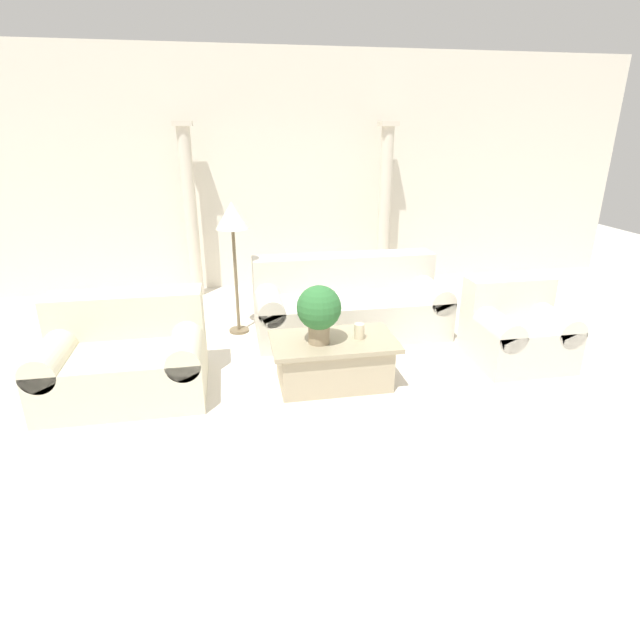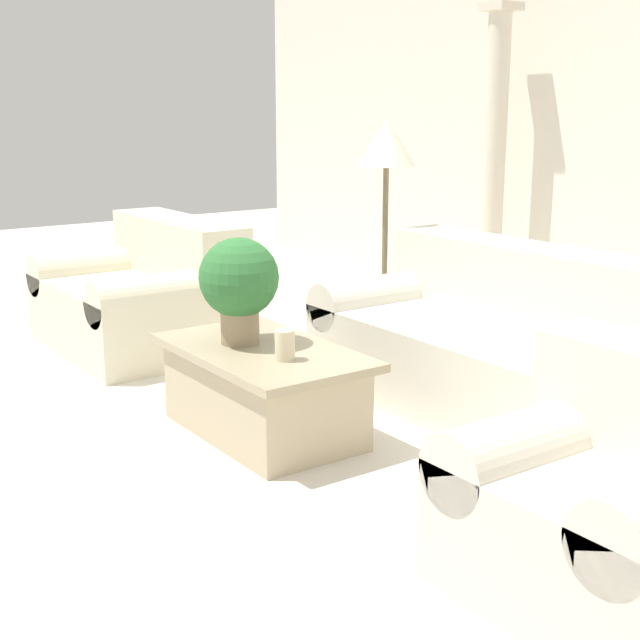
# 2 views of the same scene
# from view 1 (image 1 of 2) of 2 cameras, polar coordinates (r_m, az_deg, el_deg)

# --- Properties ---
(ground_plane) EXTENTS (16.00, 16.00, 0.00)m
(ground_plane) POSITION_cam_1_polar(r_m,az_deg,el_deg) (4.94, 1.74, -5.30)
(ground_plane) COLOR silver
(wall_back) EXTENTS (10.00, 0.06, 3.20)m
(wall_back) POSITION_cam_1_polar(r_m,az_deg,el_deg) (7.32, -3.07, 16.38)
(wall_back) COLOR silver
(wall_back) RESTS_ON ground_plane
(sofa_long) EXTENTS (2.12, 0.99, 0.83)m
(sofa_long) POSITION_cam_1_polar(r_m,az_deg,el_deg) (5.71, 3.27, 2.00)
(sofa_long) COLOR beige
(sofa_long) RESTS_ON ground_plane
(loveseat) EXTENTS (1.35, 0.99, 0.83)m
(loveseat) POSITION_cam_1_polar(r_m,az_deg,el_deg) (4.69, -21.31, -3.73)
(loveseat) COLOR beige
(loveseat) RESTS_ON ground_plane
(coffee_table) EXTENTS (1.12, 0.66, 0.43)m
(coffee_table) POSITION_cam_1_polar(r_m,az_deg,el_deg) (4.54, 1.53, -4.68)
(coffee_table) COLOR tan
(coffee_table) RESTS_ON ground_plane
(potted_plant) EXTENTS (0.39, 0.39, 0.52)m
(potted_plant) POSITION_cam_1_polar(r_m,az_deg,el_deg) (4.28, -0.12, 1.14)
(potted_plant) COLOR #937F60
(potted_plant) RESTS_ON coffee_table
(pillar_candle) EXTENTS (0.09, 0.09, 0.14)m
(pillar_candle) POSITION_cam_1_polar(r_m,az_deg,el_deg) (4.46, 4.50, -1.30)
(pillar_candle) COLOR beige
(pillar_candle) RESTS_ON coffee_table
(floor_lamp) EXTENTS (0.36, 0.36, 1.48)m
(floor_lamp) POSITION_cam_1_polar(r_m,az_deg,el_deg) (5.49, -9.98, 10.93)
(floor_lamp) COLOR brown
(floor_lamp) RESTS_ON ground_plane
(column_left) EXTENTS (0.24, 0.24, 2.28)m
(column_left) POSITION_cam_1_polar(r_m,az_deg,el_deg) (7.00, -14.59, 11.97)
(column_left) COLOR beige
(column_left) RESTS_ON ground_plane
(column_right) EXTENTS (0.24, 0.24, 2.28)m
(column_right) POSITION_cam_1_polar(r_m,az_deg,el_deg) (7.32, 7.39, 12.84)
(column_right) COLOR beige
(column_right) RESTS_ON ground_plane
(armchair) EXTENTS (0.88, 0.82, 0.80)m
(armchair) POSITION_cam_1_polar(r_m,az_deg,el_deg) (5.33, 21.51, -0.90)
(armchair) COLOR beige
(armchair) RESTS_ON ground_plane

